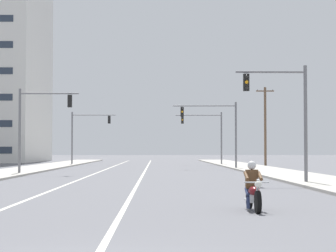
{
  "coord_description": "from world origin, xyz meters",
  "views": [
    {
      "loc": [
        1.06,
        -8.92,
        1.79
      ],
      "look_at": [
        1.56,
        18.86,
        2.85
      ],
      "focal_mm": 66.84,
      "sensor_mm": 36.0,
      "label": 1
    }
  ],
  "objects_px": {
    "motorcycle_with_rider": "(253,191)",
    "traffic_signal_near_right": "(286,107)",
    "traffic_signal_mid_right": "(217,124)",
    "traffic_signal_mid_left": "(85,130)",
    "utility_pole_right_far": "(265,125)",
    "traffic_signal_near_left": "(37,118)",
    "traffic_signal_far_right": "(208,130)"
  },
  "relations": [
    {
      "from": "traffic_signal_mid_left",
      "to": "motorcycle_with_rider",
      "type": "bearing_deg",
      "value": -78.39
    },
    {
      "from": "traffic_signal_near_left",
      "to": "traffic_signal_near_right",
      "type": "bearing_deg",
      "value": -39.6
    },
    {
      "from": "motorcycle_with_rider",
      "to": "traffic_signal_near_right",
      "type": "distance_m",
      "value": 14.94
    },
    {
      "from": "traffic_signal_mid_right",
      "to": "traffic_signal_far_right",
      "type": "bearing_deg",
      "value": 88.4
    },
    {
      "from": "traffic_signal_near_right",
      "to": "traffic_signal_far_right",
      "type": "xyz_separation_m",
      "value": [
        -0.73,
        40.82,
        0.11
      ]
    },
    {
      "from": "motorcycle_with_rider",
      "to": "traffic_signal_near_right",
      "type": "xyz_separation_m",
      "value": [
        3.91,
        14.0,
        3.44
      ]
    },
    {
      "from": "traffic_signal_mid_right",
      "to": "utility_pole_right_far",
      "type": "distance_m",
      "value": 10.57
    },
    {
      "from": "traffic_signal_far_right",
      "to": "traffic_signal_mid_left",
      "type": "bearing_deg",
      "value": -179.55
    },
    {
      "from": "traffic_signal_near_right",
      "to": "traffic_signal_mid_right",
      "type": "relative_size",
      "value": 1.0
    },
    {
      "from": "traffic_signal_mid_left",
      "to": "traffic_signal_near_right",
      "type": "bearing_deg",
      "value": -69.59
    },
    {
      "from": "motorcycle_with_rider",
      "to": "traffic_signal_far_right",
      "type": "relative_size",
      "value": 0.35
    },
    {
      "from": "utility_pole_right_far",
      "to": "traffic_signal_near_left",
      "type": "bearing_deg",
      "value": -133.78
    },
    {
      "from": "traffic_signal_near_right",
      "to": "utility_pole_right_far",
      "type": "relative_size",
      "value": 0.73
    },
    {
      "from": "traffic_signal_near_right",
      "to": "traffic_signal_mid_right",
      "type": "xyz_separation_m",
      "value": [
        -1.17,
        25.15,
        0.14
      ]
    },
    {
      "from": "traffic_signal_mid_left",
      "to": "traffic_signal_near_left",
      "type": "bearing_deg",
      "value": -90.54
    },
    {
      "from": "motorcycle_with_rider",
      "to": "traffic_signal_mid_right",
      "type": "xyz_separation_m",
      "value": [
        2.74,
        39.15,
        3.57
      ]
    },
    {
      "from": "motorcycle_with_rider",
      "to": "utility_pole_right_far",
      "type": "height_order",
      "value": "utility_pole_right_far"
    },
    {
      "from": "traffic_signal_near_left",
      "to": "traffic_signal_mid_left",
      "type": "distance_m",
      "value": 27.96
    },
    {
      "from": "traffic_signal_near_right",
      "to": "traffic_signal_far_right",
      "type": "bearing_deg",
      "value": 91.03
    },
    {
      "from": "traffic_signal_near_right",
      "to": "traffic_signal_far_right",
      "type": "relative_size",
      "value": 1.0
    },
    {
      "from": "motorcycle_with_rider",
      "to": "traffic_signal_far_right",
      "type": "distance_m",
      "value": 55.03
    },
    {
      "from": "traffic_signal_mid_right",
      "to": "traffic_signal_mid_left",
      "type": "height_order",
      "value": "same"
    },
    {
      "from": "traffic_signal_near_right",
      "to": "traffic_signal_mid_left",
      "type": "distance_m",
      "value": 43.44
    },
    {
      "from": "traffic_signal_near_left",
      "to": "utility_pole_right_far",
      "type": "relative_size",
      "value": 0.73
    },
    {
      "from": "traffic_signal_mid_right",
      "to": "traffic_signal_mid_left",
      "type": "xyz_separation_m",
      "value": [
        -13.98,
        15.56,
        -0.04
      ]
    },
    {
      "from": "motorcycle_with_rider",
      "to": "utility_pole_right_far",
      "type": "xyz_separation_m",
      "value": [
        8.72,
        47.85,
        3.83
      ]
    },
    {
      "from": "traffic_signal_mid_right",
      "to": "traffic_signal_mid_left",
      "type": "bearing_deg",
      "value": 131.94
    },
    {
      "from": "traffic_signal_far_right",
      "to": "utility_pole_right_far",
      "type": "xyz_separation_m",
      "value": [
        5.55,
        -6.97,
        0.28
      ]
    },
    {
      "from": "traffic_signal_near_left",
      "to": "motorcycle_with_rider",
      "type": "bearing_deg",
      "value": -66.73
    },
    {
      "from": "utility_pole_right_far",
      "to": "traffic_signal_far_right",
      "type": "bearing_deg",
      "value": 128.52
    },
    {
      "from": "motorcycle_with_rider",
      "to": "traffic_signal_far_right",
      "type": "bearing_deg",
      "value": 86.69
    },
    {
      "from": "traffic_signal_far_right",
      "to": "utility_pole_right_far",
      "type": "distance_m",
      "value": 8.91
    }
  ]
}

